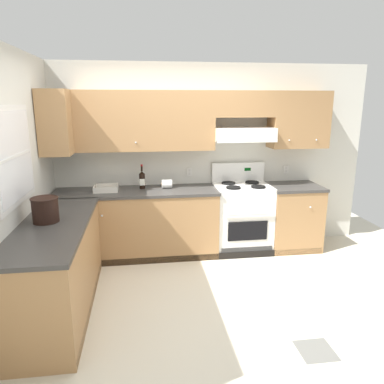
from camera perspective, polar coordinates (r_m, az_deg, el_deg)
ground_plane at (r=4.01m, az=-1.35°, el=-16.59°), size 7.04×7.04×0.00m
floor_accent_tile at (r=3.49m, az=18.85°, el=-22.45°), size 0.30×0.30×0.01m
wall_back at (r=5.05m, az=1.08°, el=7.61°), size 4.68×0.57×2.55m
wall_left at (r=3.91m, az=-25.73°, el=2.37°), size 0.47×4.00×2.55m
counter_back_run at (r=4.95m, az=-2.24°, el=-4.72°), size 3.60×0.65×0.91m
counter_left_run at (r=3.87m, az=-20.35°, el=-11.13°), size 0.63×1.91×0.91m
stove at (r=5.12m, az=7.82°, el=-3.91°), size 0.76×0.62×1.20m
wine_bottle at (r=4.87m, az=-7.83°, el=1.98°), size 0.08×0.08×0.33m
bowl at (r=4.85m, az=-13.31°, el=0.45°), size 0.31×0.26×0.07m
bucket at (r=3.75m, az=-22.04°, el=-2.52°), size 0.26×0.26×0.24m
paper_towel_roll at (r=4.89m, az=-3.97°, el=1.27°), size 0.14×0.11×0.11m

